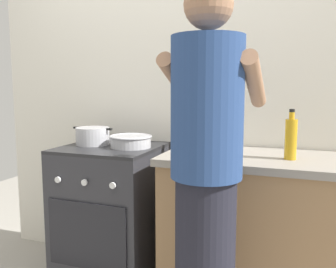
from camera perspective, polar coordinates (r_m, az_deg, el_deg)
back_wall at (r=2.43m, az=6.47°, el=6.80°), size 3.20×0.10×2.50m
countertop at (r=2.19m, az=13.13°, el=-14.90°), size 1.00×0.60×0.90m
stove_range at (r=2.45m, az=-8.81°, el=-12.37°), size 0.60×0.62×0.90m
pot at (r=2.41m, az=-11.81°, el=-0.32°), size 0.28×0.22×0.11m
mixing_bowl at (r=2.27m, az=-5.91°, el=-1.06°), size 0.27×0.27×0.08m
utensil_crock at (r=2.23m, az=8.17°, el=0.41°), size 0.10×0.10×0.33m
oil_bottle at (r=1.98m, az=18.83°, el=-0.63°), size 0.06×0.06×0.26m
person at (r=1.55m, az=6.06°, el=-8.17°), size 0.41×0.50×1.70m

